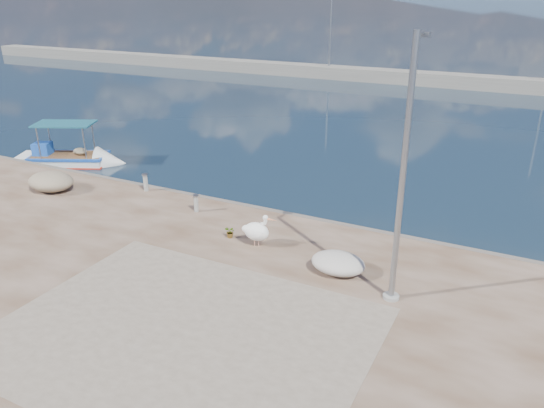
{
  "coord_description": "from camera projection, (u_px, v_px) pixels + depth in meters",
  "views": [
    {
      "loc": [
        7.9,
        -11.66,
        8.31
      ],
      "look_at": [
        0.0,
        3.8,
        1.3
      ],
      "focal_mm": 35.0,
      "sensor_mm": 36.0,
      "label": 1
    }
  ],
  "objects": [
    {
      "name": "net_pile_d",
      "position": [
        338.0,
        263.0,
        15.7
      ],
      "size": [
        1.63,
        1.23,
        0.61
      ],
      "primitive_type": "ellipsoid",
      "color": "beige",
      "rests_on": "quay"
    },
    {
      "name": "breakwater",
      "position": [
        450.0,
        80.0,
        48.88
      ],
      "size": [
        120.0,
        2.2,
        7.5
      ],
      "color": "gray",
      "rests_on": "ground"
    },
    {
      "name": "pelican",
      "position": [
        257.0,
        231.0,
        17.25
      ],
      "size": [
        1.19,
        0.66,
        1.14
      ],
      "rotation": [
        0.0,
        0.0,
        0.16
      ],
      "color": "tan",
      "rests_on": "quay"
    },
    {
      "name": "bollard_near",
      "position": [
        196.0,
        203.0,
        20.02
      ],
      "size": [
        0.22,
        0.22,
        0.67
      ],
      "color": "gray",
      "rests_on": "quay"
    },
    {
      "name": "lamp_post",
      "position": [
        402.0,
        184.0,
        13.27
      ],
      "size": [
        0.44,
        0.96,
        7.0
      ],
      "color": "gray",
      "rests_on": "quay"
    },
    {
      "name": "quay_patch",
      "position": [
        182.0,
        333.0,
        12.99
      ],
      "size": [
        9.0,
        7.0,
        0.01
      ],
      "primitive_type": "cube",
      "color": "gray",
      "rests_on": "quay"
    },
    {
      "name": "quay",
      "position": [
        58.0,
        407.0,
        11.03
      ],
      "size": [
        44.0,
        22.0,
        0.5
      ],
      "primitive_type": "cube",
      "color": "#4C3421",
      "rests_on": "ground"
    },
    {
      "name": "net_pile_b",
      "position": [
        51.0,
        181.0,
        22.16
      ],
      "size": [
        2.02,
        1.57,
        0.79
      ],
      "primitive_type": "ellipsoid",
      "color": "tan",
      "rests_on": "quay"
    },
    {
      "name": "ground",
      "position": [
        215.0,
        285.0,
        16.08
      ],
      "size": [
        1400.0,
        1400.0,
        0.0
      ],
      "primitive_type": "plane",
      "color": "#162635",
      "rests_on": "ground"
    },
    {
      "name": "potted_plant",
      "position": [
        230.0,
        232.0,
        17.96
      ],
      "size": [
        0.45,
        0.42,
        0.41
      ],
      "primitive_type": "imported",
      "rotation": [
        0.0,
        0.0,
        -0.32
      ],
      "color": "#33722D",
      "rests_on": "quay"
    },
    {
      "name": "bollard_far",
      "position": [
        145.0,
        182.0,
        22.09
      ],
      "size": [
        0.25,
        0.25,
        0.75
      ],
      "color": "gray",
      "rests_on": "quay"
    },
    {
      "name": "boat_left",
      "position": [
        69.0,
        160.0,
        27.22
      ],
      "size": [
        5.46,
        3.79,
        2.51
      ],
      "rotation": [
        0.0,
        0.0,
        0.44
      ],
      "color": "white",
      "rests_on": "ground"
    }
  ]
}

